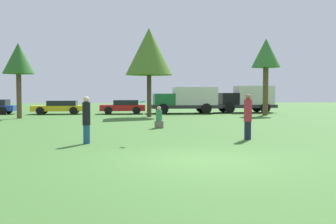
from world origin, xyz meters
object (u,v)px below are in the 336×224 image
frisbee (142,102)px  delivery_truck_green (187,99)px  tree_0 (18,60)px  person_thrower (86,119)px  delivery_truck_black (247,98)px  parked_car_yellow (60,107)px  bystander_sitting (159,119)px  person_catcher (248,116)px  tree_2 (266,55)px  tree_1 (149,52)px  parked_car_red (123,106)px

frisbee → delivery_truck_green: (5.24, 19.99, -0.22)m
tree_0 → person_thrower: bearing=-68.1°
frisbee → delivery_truck_black: bearing=61.8°
parked_car_yellow → delivery_truck_black: 16.88m
person_thrower → frisbee: (2.00, -0.07, 0.63)m
tree_0 → bystander_sitting: bearing=-44.1°
bystander_sitting → tree_0: tree_0 is taller
person_catcher → parked_car_yellow: (-9.95, 19.49, -0.28)m
tree_2 → tree_0: bearing=-175.0°
parked_car_yellow → delivery_truck_black: delivery_truck_black is taller
tree_0 → delivery_truck_green: 14.44m
person_catcher → tree_0: 18.78m
tree_0 → tree_1: tree_1 is taller
frisbee → tree_2: size_ratio=0.04×
bystander_sitting → delivery_truck_black: size_ratio=0.21×
person_catcher → person_thrower: bearing=0.0°
person_thrower → delivery_truck_black: (13.01, 20.48, 0.46)m
delivery_truck_green → person_thrower: bearing=70.4°
frisbee → tree_0: size_ratio=0.04×
person_thrower → bystander_sitting: 6.61m
delivery_truck_black → delivery_truck_green: bearing=5.9°
tree_1 → delivery_truck_green: size_ratio=1.11×
frisbee → bystander_sitting: 6.04m
tree_2 → parked_car_yellow: 17.83m
bystander_sitting → parked_car_yellow: bearing=116.5°
frisbee → parked_car_red: 19.70m
person_catcher → parked_car_red: size_ratio=0.46×
person_thrower → delivery_truck_green: delivery_truck_green is taller
tree_1 → parked_car_red: tree_1 is taller
frisbee → parked_car_yellow: frisbee is taller
delivery_truck_black → person_catcher: bearing=71.3°
person_thrower → bystander_sitting: size_ratio=1.50×
person_thrower → delivery_truck_black: size_ratio=0.32×
person_thrower → tree_1: (3.47, 15.18, 4.05)m
tree_0 → parked_car_yellow: bearing=69.5°
bystander_sitting → delivery_truck_green: (4.02, 14.16, 0.80)m
parked_car_yellow → parked_car_red: (5.41, -0.31, 0.02)m
tree_0 → tree_1: (9.31, 0.65, 0.75)m
person_thrower → parked_car_yellow: (-3.84, 19.92, -0.25)m
person_thrower → delivery_truck_black: bearing=53.6°
frisbee → delivery_truck_black: (11.02, 20.55, -0.17)m
tree_1 → tree_0: bearing=-176.0°
tree_1 → delivery_truck_green: 7.07m
frisbee → parked_car_red: (-0.42, 19.68, -0.85)m
tree_0 → parked_car_yellow: size_ratio=1.22×
frisbee → bystander_sitting: (1.22, 5.83, -1.03)m
person_catcher → delivery_truck_green: size_ratio=0.29×
person_thrower → frisbee: 2.09m
person_thrower → person_catcher: bearing=0.0°
tree_0 → delivery_truck_green: bearing=22.4°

